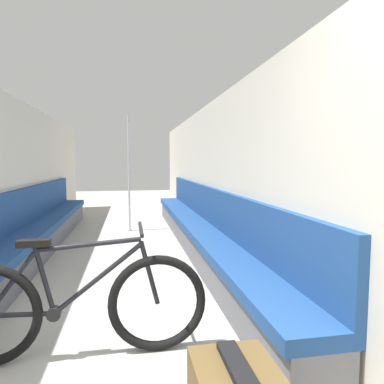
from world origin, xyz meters
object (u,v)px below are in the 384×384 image
Objects in this scene: bench_seat_row_left at (32,236)px; grab_pole_near at (129,175)px; bicycle at (75,307)px; bench_seat_row_right at (199,230)px.

bench_seat_row_left is 3.11× the size of grab_pole_near.
bench_seat_row_left is 3.85× the size of bicycle.
bench_seat_row_left is at bearing 180.00° from bench_seat_row_right.
bicycle is at bearing -70.05° from bench_seat_row_left.
grab_pole_near is at bearing 51.41° from bench_seat_row_left.
bicycle is (0.95, -2.61, 0.06)m from bench_seat_row_left.
grab_pole_near is at bearing 121.68° from bench_seat_row_right.
bench_seat_row_left is 2.32m from bench_seat_row_right.
bench_seat_row_left is at bearing 96.94° from bicycle.
bench_seat_row_right reaches higher than bicycle.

